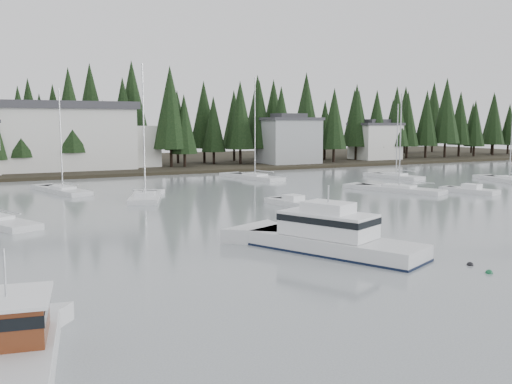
# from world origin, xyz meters

# --- Properties ---
(ground) EXTENTS (260.00, 260.00, 0.00)m
(ground) POSITION_xyz_m (0.00, 0.00, 0.00)
(ground) COLOR gray
(ground) RESTS_ON ground
(far_shore_land) EXTENTS (240.00, 54.00, 1.00)m
(far_shore_land) POSITION_xyz_m (0.00, 97.00, 0.00)
(far_shore_land) COLOR black
(far_shore_land) RESTS_ON ground
(conifer_treeline) EXTENTS (200.00, 22.00, 20.00)m
(conifer_treeline) POSITION_xyz_m (0.00, 86.00, 0.00)
(conifer_treeline) COLOR black
(conifer_treeline) RESTS_ON ground
(house_east_a) EXTENTS (10.60, 8.48, 9.25)m
(house_east_a) POSITION_xyz_m (36.00, 78.00, 4.90)
(house_east_a) COLOR #999EA0
(house_east_a) RESTS_ON ground
(house_east_b) EXTENTS (9.54, 7.42, 8.25)m
(house_east_b) POSITION_xyz_m (58.00, 80.00, 4.40)
(house_east_b) COLOR silver
(house_east_b) RESTS_ON ground
(harbor_inn) EXTENTS (29.50, 11.50, 10.90)m
(harbor_inn) POSITION_xyz_m (-2.96, 82.34, 5.78)
(harbor_inn) COLOR silver
(harbor_inn) RESTS_ON ground
(lobster_boat_brown) EXTENTS (5.72, 9.51, 4.50)m
(lobster_boat_brown) POSITION_xyz_m (-17.57, 4.46, 0.51)
(lobster_boat_brown) COLOR silver
(lobster_boat_brown) RESTS_ON ground
(cabin_cruiser_center) EXTENTS (7.75, 11.73, 4.84)m
(cabin_cruiser_center) POSITION_xyz_m (2.02, 14.61, 0.73)
(cabin_cruiser_center) COLOR silver
(cabin_cruiser_center) RESTS_ON ground
(sailboat_1) EXTENTS (5.62, 8.74, 14.65)m
(sailboat_1) POSITION_xyz_m (-1.48, 43.83, 0.09)
(sailboat_1) COLOR silver
(sailboat_1) RESTS_ON ground
(sailboat_2) EXTENTS (5.16, 10.51, 12.54)m
(sailboat_2) POSITION_xyz_m (-8.23, 54.22, 0.06)
(sailboat_2) COLOR silver
(sailboat_2) RESTS_ON ground
(sailboat_5) EXTENTS (6.51, 11.13, 11.94)m
(sailboat_5) POSITION_xyz_m (27.27, 37.39, 0.05)
(sailboat_5) COLOR silver
(sailboat_5) RESTS_ON ground
(sailboat_6) EXTENTS (3.65, 8.88, 11.28)m
(sailboat_6) POSITION_xyz_m (37.76, 49.99, 0.06)
(sailboat_6) COLOR silver
(sailboat_6) RESTS_ON ground
(sailboat_8) EXTENTS (4.91, 10.20, 13.57)m
(sailboat_8) POSITION_xyz_m (47.90, 38.76, 0.07)
(sailboat_8) COLOR silver
(sailboat_8) RESTS_ON ground
(sailboat_9) EXTENTS (4.74, 10.78, 15.04)m
(sailboat_9) POSITION_xyz_m (19.05, 58.67, 0.08)
(sailboat_9) COLOR silver
(sailboat_9) RESTS_ON ground
(runabout_1) EXTENTS (3.11, 5.85, 1.42)m
(runabout_1) POSITION_xyz_m (10.28, 33.20, 0.13)
(runabout_1) COLOR silver
(runabout_1) RESTS_ON ground
(runabout_2) EXTENTS (3.73, 6.30, 1.42)m
(runabout_2) POSITION_xyz_m (33.74, 32.43, 0.13)
(runabout_2) COLOR silver
(runabout_2) RESTS_ON ground
(mooring_buoy_green) EXTENTS (0.40, 0.40, 0.40)m
(mooring_buoy_green) POSITION_xyz_m (6.62, 6.58, 0.00)
(mooring_buoy_green) COLOR #145933
(mooring_buoy_green) RESTS_ON ground
(mooring_buoy_dark) EXTENTS (0.39, 0.39, 0.39)m
(mooring_buoy_dark) POSITION_xyz_m (7.07, 8.30, 0.00)
(mooring_buoy_dark) COLOR black
(mooring_buoy_dark) RESTS_ON ground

